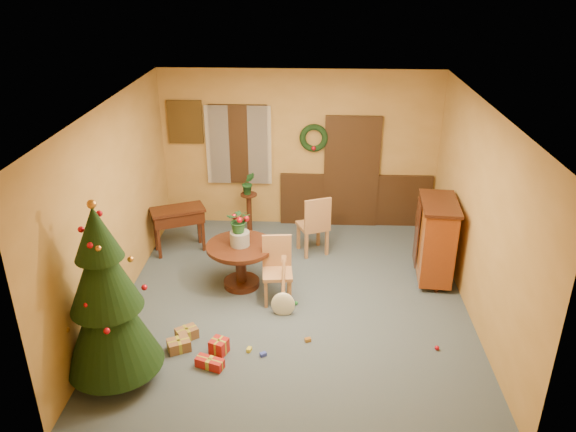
# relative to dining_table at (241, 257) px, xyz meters

# --- Properties ---
(room_envelope) EXTENTS (5.50, 5.50, 5.50)m
(room_envelope) POSITION_rel_dining_table_xyz_m (1.03, 2.30, 0.62)
(room_envelope) COLOR #35434D
(room_envelope) RESTS_ON ground
(dining_table) EXTENTS (1.03, 1.03, 0.71)m
(dining_table) POSITION_rel_dining_table_xyz_m (0.00, 0.00, 0.00)
(dining_table) COLOR black
(dining_table) RESTS_ON floor
(urn) EXTENTS (0.29, 0.29, 0.21)m
(urn) POSITION_rel_dining_table_xyz_m (-0.00, 0.00, 0.32)
(urn) COLOR slate
(urn) RESTS_ON dining_table
(centerpiece_plant) EXTENTS (0.35, 0.30, 0.39)m
(centerpiece_plant) POSITION_rel_dining_table_xyz_m (-0.00, 0.00, 0.62)
(centerpiece_plant) COLOR #1E4C23
(centerpiece_plant) RESTS_ON urn
(chair_near) EXTENTS (0.46, 0.46, 0.98)m
(chair_near) POSITION_rel_dining_table_xyz_m (0.57, -0.31, 0.03)
(chair_near) COLOR #9D663E
(chair_near) RESTS_ON floor
(chair_far) EXTENTS (0.60, 0.60, 1.06)m
(chair_far) POSITION_rel_dining_table_xyz_m (1.11, 1.08, 0.08)
(chair_far) COLOR #9D663E
(chair_far) RESTS_ON floor
(guitar) EXTENTS (0.44, 0.58, 0.78)m
(guitar) POSITION_rel_dining_table_xyz_m (0.68, -0.74, -0.09)
(guitar) COLOR beige
(guitar) RESTS_ON floor
(plant_stand) EXTENTS (0.30, 0.30, 0.77)m
(plant_stand) POSITION_rel_dining_table_xyz_m (-0.08, 1.86, -0.02)
(plant_stand) COLOR black
(plant_stand) RESTS_ON floor
(stand_plant) EXTENTS (0.26, 0.23, 0.42)m
(stand_plant) POSITION_rel_dining_table_xyz_m (-0.08, 1.86, 0.48)
(stand_plant) COLOR #19471E
(stand_plant) RESTS_ON plant_stand
(christmas_tree) EXTENTS (1.12, 1.12, 2.32)m
(christmas_tree) POSITION_rel_dining_table_xyz_m (-1.23, -2.15, 0.61)
(christmas_tree) COLOR #382111
(christmas_tree) RESTS_ON floor
(writing_desk) EXTENTS (0.99, 0.76, 0.79)m
(writing_desk) POSITION_rel_dining_table_xyz_m (-1.20, 1.11, 0.10)
(writing_desk) COLOR black
(writing_desk) RESTS_ON floor
(sideboard) EXTENTS (0.62, 1.06, 1.31)m
(sideboard) POSITION_rel_dining_table_xyz_m (2.97, 0.37, 0.21)
(sideboard) COLOR #5A180A
(sideboard) RESTS_ON floor
(gift_a) EXTENTS (0.34, 0.31, 0.15)m
(gift_a) POSITION_rel_dining_table_xyz_m (-0.61, -1.61, -0.42)
(gift_a) COLOR brown
(gift_a) RESTS_ON floor
(gift_b) EXTENTS (0.26, 0.26, 0.20)m
(gift_b) POSITION_rel_dining_table_xyz_m (-0.09, -1.65, -0.39)
(gift_b) COLOR #A61C16
(gift_b) RESTS_ON floor
(gift_c) EXTENTS (0.33, 0.31, 0.15)m
(gift_c) POSITION_rel_dining_table_xyz_m (-0.57, -1.35, -0.42)
(gift_c) COLOR brown
(gift_c) RESTS_ON floor
(gift_d) EXTENTS (0.38, 0.25, 0.13)m
(gift_d) POSITION_rel_dining_table_xyz_m (-0.16, -1.92, -0.43)
(gift_d) COLOR #A61C16
(gift_d) RESTS_ON floor
(toy_a) EXTENTS (0.09, 0.09, 0.05)m
(toy_a) POSITION_rel_dining_table_xyz_m (0.48, -1.68, -0.47)
(toy_a) COLOR #2A3BB8
(toy_a) RESTS_ON floor
(toy_b) EXTENTS (0.06, 0.06, 0.06)m
(toy_b) POSITION_rel_dining_table_xyz_m (0.86, -0.50, -0.46)
(toy_b) COLOR #227D2F
(toy_b) RESTS_ON floor
(toy_c) EXTENTS (0.07, 0.09, 0.05)m
(toy_c) POSITION_rel_dining_table_xyz_m (0.29, -1.60, -0.47)
(toy_c) COLOR gold
(toy_c) RESTS_ON floor
(toy_d) EXTENTS (0.06, 0.06, 0.06)m
(toy_d) POSITION_rel_dining_table_xyz_m (2.71, -1.45, -0.46)
(toy_d) COLOR #B50C19
(toy_d) RESTS_ON floor
(toy_e) EXTENTS (0.09, 0.08, 0.05)m
(toy_e) POSITION_rel_dining_table_xyz_m (1.04, -1.36, -0.47)
(toy_e) COLOR #C7802E
(toy_e) RESTS_ON floor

